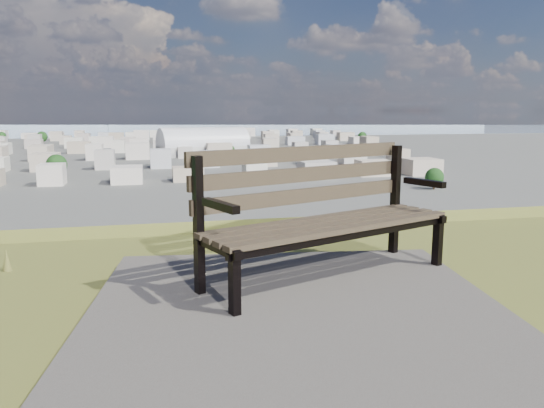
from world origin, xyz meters
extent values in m
cube|color=#423826|center=(-1.32, 1.82, 25.49)|extent=(1.91, 0.83, 0.04)
cube|color=#423826|center=(-1.37, 1.95, 25.49)|extent=(1.91, 0.83, 0.04)
cube|color=#423826|center=(-1.42, 2.07, 25.49)|extent=(1.91, 0.83, 0.04)
cube|color=#423826|center=(-1.47, 2.20, 25.49)|extent=(1.91, 0.83, 0.04)
cube|color=#423826|center=(-1.50, 2.28, 25.67)|extent=(1.89, 0.78, 0.11)
cube|color=#423826|center=(-1.51, 2.30, 25.83)|extent=(1.89, 0.78, 0.11)
cube|color=#423826|center=(-1.52, 2.33, 26.00)|extent=(1.89, 0.78, 0.11)
cube|color=black|center=(-2.21, 1.45, 25.25)|extent=(0.08, 0.08, 0.49)
cube|color=black|center=(-2.39, 1.89, 25.51)|extent=(0.08, 0.08, 1.03)
cube|color=black|center=(-2.29, 1.66, 25.46)|extent=(0.26, 0.54, 0.06)
cube|color=black|center=(-2.27, 1.60, 25.74)|extent=(0.20, 0.40, 0.05)
cube|color=black|center=(-0.42, 2.15, 25.25)|extent=(0.08, 0.08, 0.49)
cube|color=black|center=(-0.60, 2.60, 25.51)|extent=(0.08, 0.08, 1.03)
cube|color=black|center=(-0.50, 2.36, 25.46)|extent=(0.26, 0.54, 0.06)
cube|color=black|center=(-0.48, 2.31, 25.74)|extent=(0.20, 0.40, 0.05)
cube|color=black|center=(-1.32, 1.81, 25.44)|extent=(1.89, 0.78, 0.04)
cube|color=black|center=(-1.47, 2.21, 25.44)|extent=(1.89, 0.78, 0.04)
cube|color=#55514A|center=(-1.87, 0.90, 25.03)|extent=(3.17, 4.16, 0.08)
cone|color=brown|center=(-3.90, 3.00, 25.09)|extent=(0.08, 0.08, 0.19)
cube|color=#B8B8B3|center=(26.62, 316.45, 2.88)|extent=(55.62, 33.82, 5.76)
cylinder|color=silver|center=(26.62, 316.45, 5.76)|extent=(55.62, 33.82, 21.90)
cube|color=#AF9F96|center=(-36.00, 200.00, 3.50)|extent=(11.00, 11.00, 7.00)
cube|color=#BAA894|center=(-12.00, 200.00, 3.50)|extent=(11.00, 11.00, 7.00)
cube|color=#B2B2B7|center=(12.00, 200.00, 3.50)|extent=(11.00, 11.00, 7.00)
cube|color=#B8A995|center=(36.00, 200.00, 3.50)|extent=(11.00, 11.00, 7.00)
cube|color=tan|center=(60.00, 200.00, 3.50)|extent=(11.00, 11.00, 7.00)
cube|color=beige|center=(84.00, 200.00, 3.50)|extent=(11.00, 11.00, 7.00)
cube|color=#B0A79F|center=(108.00, 200.00, 3.50)|extent=(11.00, 11.00, 7.00)
cube|color=#B2B2B7|center=(-48.00, 250.00, 3.50)|extent=(11.00, 11.00, 7.00)
cube|color=#B8A995|center=(-24.00, 250.00, 3.50)|extent=(11.00, 11.00, 7.00)
cube|color=tan|center=(0.00, 250.00, 3.50)|extent=(11.00, 11.00, 7.00)
cube|color=beige|center=(24.00, 250.00, 3.50)|extent=(11.00, 11.00, 7.00)
cube|color=#B0A79F|center=(48.00, 250.00, 3.50)|extent=(11.00, 11.00, 7.00)
cube|color=beige|center=(72.00, 250.00, 3.50)|extent=(11.00, 11.00, 7.00)
cube|color=#AF9F96|center=(96.00, 250.00, 3.50)|extent=(11.00, 11.00, 7.00)
cube|color=#BAA894|center=(120.00, 250.00, 3.50)|extent=(11.00, 11.00, 7.00)
cube|color=beige|center=(-60.00, 300.00, 3.50)|extent=(11.00, 11.00, 7.00)
cube|color=#B0A79F|center=(-36.00, 300.00, 3.50)|extent=(11.00, 11.00, 7.00)
cube|color=beige|center=(-12.00, 300.00, 3.50)|extent=(11.00, 11.00, 7.00)
cube|color=#AF9F96|center=(12.00, 300.00, 3.50)|extent=(11.00, 11.00, 7.00)
cube|color=#BAA894|center=(36.00, 300.00, 3.50)|extent=(11.00, 11.00, 7.00)
cube|color=#B2B2B7|center=(60.00, 300.00, 3.50)|extent=(11.00, 11.00, 7.00)
cube|color=#B8A995|center=(84.00, 300.00, 3.50)|extent=(11.00, 11.00, 7.00)
cube|color=tan|center=(108.00, 300.00, 3.50)|extent=(11.00, 11.00, 7.00)
cube|color=beige|center=(132.00, 300.00, 3.50)|extent=(11.00, 11.00, 7.00)
cube|color=#BAA894|center=(-72.00, 350.00, 3.50)|extent=(11.00, 11.00, 7.00)
cube|color=#B2B2B7|center=(-48.00, 350.00, 3.50)|extent=(11.00, 11.00, 7.00)
cube|color=#B8A995|center=(-24.00, 350.00, 3.50)|extent=(11.00, 11.00, 7.00)
cube|color=tan|center=(0.00, 350.00, 3.50)|extent=(11.00, 11.00, 7.00)
cube|color=beige|center=(24.00, 350.00, 3.50)|extent=(11.00, 11.00, 7.00)
cube|color=#B0A79F|center=(48.00, 350.00, 3.50)|extent=(11.00, 11.00, 7.00)
cube|color=beige|center=(72.00, 350.00, 3.50)|extent=(11.00, 11.00, 7.00)
cube|color=#AF9F96|center=(96.00, 350.00, 3.50)|extent=(11.00, 11.00, 7.00)
cube|color=#BAA894|center=(120.00, 350.00, 3.50)|extent=(11.00, 11.00, 7.00)
cube|color=#B2B2B7|center=(144.00, 350.00, 3.50)|extent=(11.00, 11.00, 7.00)
cube|color=#B0A79F|center=(-84.00, 400.00, 3.50)|extent=(11.00, 11.00, 7.00)
cube|color=beige|center=(-60.00, 400.00, 3.50)|extent=(11.00, 11.00, 7.00)
cube|color=#AF9F96|center=(-36.00, 400.00, 3.50)|extent=(11.00, 11.00, 7.00)
cube|color=#BAA894|center=(-12.00, 400.00, 3.50)|extent=(11.00, 11.00, 7.00)
cube|color=#B2B2B7|center=(12.00, 400.00, 3.50)|extent=(11.00, 11.00, 7.00)
cube|color=#B8A995|center=(36.00, 400.00, 3.50)|extent=(11.00, 11.00, 7.00)
cube|color=tan|center=(60.00, 400.00, 3.50)|extent=(11.00, 11.00, 7.00)
cube|color=beige|center=(84.00, 400.00, 3.50)|extent=(11.00, 11.00, 7.00)
cube|color=#B0A79F|center=(108.00, 400.00, 3.50)|extent=(11.00, 11.00, 7.00)
cube|color=beige|center=(132.00, 400.00, 3.50)|extent=(11.00, 11.00, 7.00)
cube|color=#AF9F96|center=(156.00, 400.00, 3.50)|extent=(11.00, 11.00, 7.00)
cube|color=tan|center=(-96.00, 450.00, 3.50)|extent=(11.00, 11.00, 7.00)
cube|color=beige|center=(-72.00, 450.00, 3.50)|extent=(11.00, 11.00, 7.00)
cube|color=#B0A79F|center=(-48.00, 450.00, 3.50)|extent=(11.00, 11.00, 7.00)
cube|color=beige|center=(-24.00, 450.00, 3.50)|extent=(11.00, 11.00, 7.00)
cube|color=#AF9F96|center=(0.00, 450.00, 3.50)|extent=(11.00, 11.00, 7.00)
cube|color=#BAA894|center=(24.00, 450.00, 3.50)|extent=(11.00, 11.00, 7.00)
cube|color=#B2B2B7|center=(48.00, 450.00, 3.50)|extent=(11.00, 11.00, 7.00)
cube|color=#B8A995|center=(72.00, 450.00, 3.50)|extent=(11.00, 11.00, 7.00)
cube|color=tan|center=(96.00, 450.00, 3.50)|extent=(11.00, 11.00, 7.00)
cube|color=beige|center=(120.00, 450.00, 3.50)|extent=(11.00, 11.00, 7.00)
cube|color=#B0A79F|center=(144.00, 450.00, 3.50)|extent=(11.00, 11.00, 7.00)
cube|color=beige|center=(168.00, 450.00, 3.50)|extent=(11.00, 11.00, 7.00)
cube|color=#B2B2B7|center=(-132.00, 500.00, 3.50)|extent=(11.00, 11.00, 7.00)
cube|color=#B8A995|center=(-108.00, 500.00, 3.50)|extent=(11.00, 11.00, 7.00)
cube|color=tan|center=(-84.00, 500.00, 3.50)|extent=(11.00, 11.00, 7.00)
cube|color=beige|center=(-60.00, 500.00, 3.50)|extent=(11.00, 11.00, 7.00)
cube|color=#B0A79F|center=(-36.00, 500.00, 3.50)|extent=(11.00, 11.00, 7.00)
cube|color=beige|center=(-12.00, 500.00, 3.50)|extent=(11.00, 11.00, 7.00)
cube|color=#AF9F96|center=(12.00, 500.00, 3.50)|extent=(11.00, 11.00, 7.00)
cube|color=#BAA894|center=(36.00, 500.00, 3.50)|extent=(11.00, 11.00, 7.00)
cube|color=#B2B2B7|center=(60.00, 500.00, 3.50)|extent=(11.00, 11.00, 7.00)
cube|color=#B8A995|center=(84.00, 500.00, 3.50)|extent=(11.00, 11.00, 7.00)
cube|color=tan|center=(108.00, 500.00, 3.50)|extent=(11.00, 11.00, 7.00)
cube|color=beige|center=(132.00, 500.00, 3.50)|extent=(11.00, 11.00, 7.00)
cube|color=#B0A79F|center=(156.00, 500.00, 3.50)|extent=(11.00, 11.00, 7.00)
cube|color=beige|center=(180.00, 500.00, 3.50)|extent=(11.00, 11.00, 7.00)
cube|color=#B2B2B7|center=(-144.00, 550.00, 3.50)|extent=(11.00, 11.00, 7.00)
cube|color=#B8A995|center=(-120.00, 550.00, 3.50)|extent=(11.00, 11.00, 7.00)
cube|color=tan|center=(-96.00, 550.00, 3.50)|extent=(11.00, 11.00, 7.00)
cube|color=beige|center=(-72.00, 550.00, 3.50)|extent=(11.00, 11.00, 7.00)
cube|color=#B0A79F|center=(-48.00, 550.00, 3.50)|extent=(11.00, 11.00, 7.00)
cube|color=beige|center=(-24.00, 550.00, 3.50)|extent=(11.00, 11.00, 7.00)
cube|color=#AF9F96|center=(0.00, 550.00, 3.50)|extent=(11.00, 11.00, 7.00)
cube|color=#BAA894|center=(24.00, 550.00, 3.50)|extent=(11.00, 11.00, 7.00)
cube|color=#B2B2B7|center=(48.00, 550.00, 3.50)|extent=(11.00, 11.00, 7.00)
cube|color=#B8A995|center=(72.00, 550.00, 3.50)|extent=(11.00, 11.00, 7.00)
cube|color=tan|center=(96.00, 550.00, 3.50)|extent=(11.00, 11.00, 7.00)
cube|color=beige|center=(120.00, 550.00, 3.50)|extent=(11.00, 11.00, 7.00)
cube|color=#B0A79F|center=(144.00, 550.00, 3.50)|extent=(11.00, 11.00, 7.00)
cube|color=beige|center=(168.00, 550.00, 3.50)|extent=(11.00, 11.00, 7.00)
cube|color=#AF9F96|center=(192.00, 550.00, 3.50)|extent=(11.00, 11.00, 7.00)
cylinder|color=#35291A|center=(90.00, 160.00, 1.05)|extent=(0.80, 0.80, 2.10)
sphere|color=black|center=(90.00, 160.00, 4.20)|extent=(6.30, 6.30, 6.30)
cylinder|color=#35291A|center=(-40.00, 220.00, 1.35)|extent=(0.80, 0.80, 2.70)
sphere|color=black|center=(-40.00, 220.00, 5.40)|extent=(8.10, 8.10, 8.10)
cylinder|color=#35291A|center=(130.00, 280.00, 0.97)|extent=(0.80, 0.80, 1.95)
sphere|color=black|center=(130.00, 280.00, 3.90)|extent=(5.85, 5.85, 5.85)
cylinder|color=#35291A|center=(60.00, 400.00, 1.12)|extent=(0.80, 0.80, 2.25)
sphere|color=black|center=(60.00, 400.00, 4.50)|extent=(6.75, 6.75, 6.75)
cylinder|color=#35291A|center=(-90.00, 460.00, 1.43)|extent=(0.80, 0.80, 2.85)
sphere|color=black|center=(-90.00, 460.00, 5.70)|extent=(8.55, 8.55, 8.55)
cylinder|color=#35291A|center=(-130.00, 500.00, 1.20)|extent=(0.80, 0.80, 2.40)
sphere|color=black|center=(-130.00, 500.00, 4.80)|extent=(7.20, 7.20, 7.20)
cylinder|color=#35291A|center=(40.00, 300.00, 1.05)|extent=(0.80, 0.80, 2.10)
sphere|color=black|center=(40.00, 300.00, 4.20)|extent=(6.30, 6.30, 6.30)
cylinder|color=#35291A|center=(170.00, 420.00, 1.27)|extent=(0.80, 0.80, 2.55)
sphere|color=black|center=(170.00, 420.00, 5.10)|extent=(7.65, 7.65, 7.65)
cube|color=#8DA1B4|center=(0.00, 900.00, 0.00)|extent=(2400.00, 700.00, 0.12)
cube|color=#8FA1B2|center=(150.00, 1390.00, 22.50)|extent=(700.00, 220.00, 45.00)
cube|color=#8FA1B2|center=(650.00, 1430.00, 30.00)|extent=(500.00, 220.00, 60.00)
camera|label=1|loc=(-2.67, -1.67, 26.33)|focal=35.00mm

